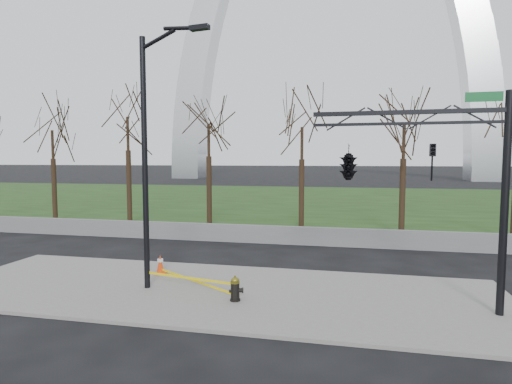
% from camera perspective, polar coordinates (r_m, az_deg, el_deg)
% --- Properties ---
extents(ground, '(500.00, 500.00, 0.00)m').
position_cam_1_polar(ground, '(13.65, -5.67, -13.57)').
color(ground, black).
rests_on(ground, ground).
extents(sidewalk, '(18.00, 6.00, 0.10)m').
position_cam_1_polar(sidewalk, '(13.64, -5.68, -13.37)').
color(sidewalk, slate).
rests_on(sidewalk, ground).
extents(grass_strip, '(120.00, 40.00, 0.06)m').
position_cam_1_polar(grass_strip, '(42.74, 6.75, -1.13)').
color(grass_strip, '#1C3212').
rests_on(grass_strip, ground).
extents(guardrail, '(60.00, 0.30, 0.90)m').
position_cam_1_polar(guardrail, '(21.08, 1.03, -5.81)').
color(guardrail, '#59595B').
rests_on(guardrail, ground).
extents(gateway_arch, '(66.00, 6.00, 65.00)m').
position_cam_1_polar(gateway_arch, '(91.89, 9.85, 22.40)').
color(gateway_arch, silver).
rests_on(gateway_arch, ground).
extents(tree_row, '(43.28, 4.00, 7.59)m').
position_cam_1_polar(tree_row, '(24.93, -0.24, 3.53)').
color(tree_row, black).
rests_on(tree_row, ground).
extents(fire_hydrant, '(0.47, 0.30, 0.75)m').
position_cam_1_polar(fire_hydrant, '(12.48, -2.83, -13.15)').
color(fire_hydrant, black).
rests_on(fire_hydrant, sidewalk).
extents(traffic_cone, '(0.39, 0.39, 0.70)m').
position_cam_1_polar(traffic_cone, '(15.60, -12.98, -9.63)').
color(traffic_cone, '#FF410D').
rests_on(traffic_cone, sidewalk).
extents(street_light, '(2.38, 0.55, 8.21)m').
position_cam_1_polar(street_light, '(13.48, -14.25, 6.34)').
color(street_light, black).
rests_on(street_light, ground).
extents(traffic_signal_mast, '(5.10, 2.50, 6.00)m').
position_cam_1_polar(traffic_signal_mast, '(12.03, 16.21, 3.93)').
color(traffic_signal_mast, black).
rests_on(traffic_signal_mast, ground).
extents(caution_tape, '(3.38, 2.19, 0.39)m').
position_cam_1_polar(caution_tape, '(13.66, -8.79, -11.76)').
color(caution_tape, '#DABF0B').
rests_on(caution_tape, ground).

